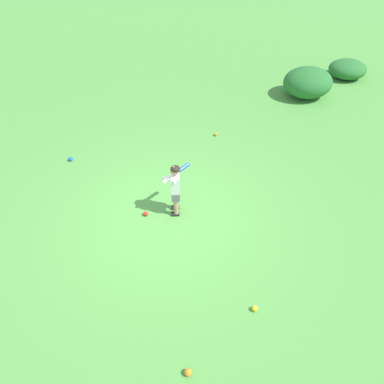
{
  "coord_description": "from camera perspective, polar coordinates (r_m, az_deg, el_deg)",
  "views": [
    {
      "loc": [
        4.91,
        -0.41,
        4.95
      ],
      "look_at": [
        -0.1,
        0.49,
        0.45
      ],
      "focal_mm": 34.79,
      "sensor_mm": 36.0,
      "label": 1
    }
  ],
  "objects": [
    {
      "name": "shrub_right_background",
      "position": [
        11.21,
        17.31,
        15.73
      ],
      "size": [
        1.18,
        1.36,
        0.81
      ],
      "primitive_type": "ellipsoid",
      "color": "#286B2D",
      "rests_on": "ground"
    },
    {
      "name": "play_ball_far_left",
      "position": [
        5.31,
        -0.59,
        -25.91
      ],
      "size": [
        0.1,
        0.1,
        0.1
      ],
      "primitive_type": "sphere",
      "color": "orange",
      "rests_on": "ground"
    },
    {
      "name": "play_ball_behind_batter",
      "position": [
        9.12,
        3.67,
        8.82
      ],
      "size": [
        0.08,
        0.08,
        0.08
      ],
      "primitive_type": "sphere",
      "color": "orange",
      "rests_on": "ground"
    },
    {
      "name": "play_ball_center_lawn",
      "position": [
        8.69,
        -18.11,
        4.85
      ],
      "size": [
        0.1,
        0.1,
        0.1
      ],
      "primitive_type": "sphere",
      "color": "blue",
      "rests_on": "ground"
    },
    {
      "name": "play_ball_by_bucket",
      "position": [
        7.01,
        -7.09,
        -3.3
      ],
      "size": [
        0.09,
        0.09,
        0.09
      ],
      "primitive_type": "sphere",
      "color": "red",
      "rests_on": "ground"
    },
    {
      "name": "shrub_left_background",
      "position": [
        12.82,
        22.75,
        16.99
      ],
      "size": [
        1.02,
        1.15,
        0.54
      ],
      "primitive_type": "ellipsoid",
      "color": "#286B2D",
      "rests_on": "ground"
    },
    {
      "name": "child_batter",
      "position": [
        6.64,
        -2.56,
        1.06
      ],
      "size": [
        0.48,
        0.56,
        1.08
      ],
      "color": "#232328",
      "rests_on": "ground"
    },
    {
      "name": "ground_plane",
      "position": [
        6.98,
        -3.81,
        -3.78
      ],
      "size": [
        40.0,
        40.0,
        0.0
      ],
      "primitive_type": "plane",
      "color": "#519942"
    },
    {
      "name": "play_ball_near_batter",
      "position": [
        5.8,
        9.62,
        -17.19
      ],
      "size": [
        0.09,
        0.09,
        0.09
      ],
      "primitive_type": "sphere",
      "color": "yellow",
      "rests_on": "ground"
    }
  ]
}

